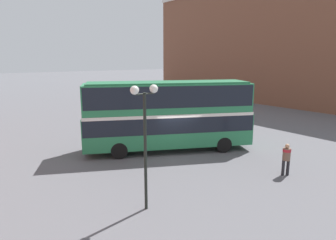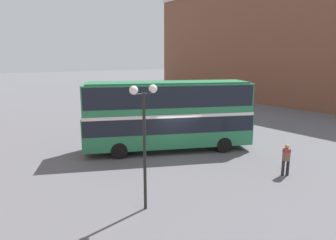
{
  "view_description": "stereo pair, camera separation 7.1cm",
  "coord_description": "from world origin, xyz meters",
  "px_view_note": "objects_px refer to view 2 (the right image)",
  "views": [
    {
      "loc": [
        -11.28,
        -14.17,
        5.9
      ],
      "look_at": [
        0.15,
        0.75,
        2.0
      ],
      "focal_mm": 32.0,
      "sensor_mm": 36.0,
      "label": 1
    },
    {
      "loc": [
        -11.23,
        -14.21,
        5.9
      ],
      "look_at": [
        0.15,
        0.75,
        2.0
      ],
      "focal_mm": 32.0,
      "sensor_mm": 36.0,
      "label": 2
    }
  ],
  "objects_px": {
    "double_decker_bus": "(168,112)",
    "street_lamp_twin_globe": "(144,121)",
    "pedestrian_foreground": "(286,156)",
    "parked_car_kerb_near": "(194,109)"
  },
  "relations": [
    {
      "from": "double_decker_bus",
      "to": "pedestrian_foreground",
      "type": "bearing_deg",
      "value": -46.64
    },
    {
      "from": "double_decker_bus",
      "to": "parked_car_kerb_near",
      "type": "xyz_separation_m",
      "value": [
        9.16,
        7.67,
        -1.8
      ]
    },
    {
      "from": "double_decker_bus",
      "to": "street_lamp_twin_globe",
      "type": "distance_m",
      "value": 7.91
    },
    {
      "from": "pedestrian_foreground",
      "to": "parked_car_kerb_near",
      "type": "bearing_deg",
      "value": -174.35
    },
    {
      "from": "pedestrian_foreground",
      "to": "street_lamp_twin_globe",
      "type": "bearing_deg",
      "value": -69.58
    },
    {
      "from": "pedestrian_foreground",
      "to": "parked_car_kerb_near",
      "type": "relative_size",
      "value": 0.42
    },
    {
      "from": "double_decker_bus",
      "to": "parked_car_kerb_near",
      "type": "bearing_deg",
      "value": 66.39
    },
    {
      "from": "parked_car_kerb_near",
      "to": "street_lamp_twin_globe",
      "type": "bearing_deg",
      "value": 41.64
    },
    {
      "from": "double_decker_bus",
      "to": "pedestrian_foreground",
      "type": "height_order",
      "value": "double_decker_bus"
    },
    {
      "from": "parked_car_kerb_near",
      "to": "double_decker_bus",
      "type": "bearing_deg",
      "value": 39.18
    }
  ]
}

